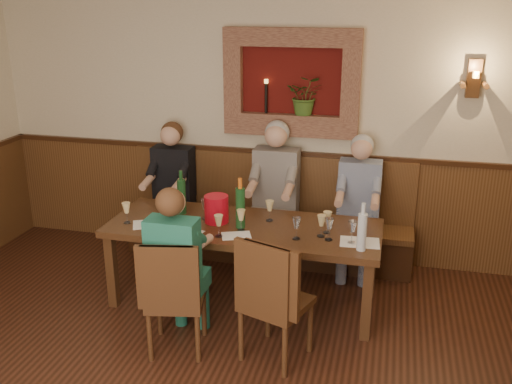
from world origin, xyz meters
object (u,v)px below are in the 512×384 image
Objects in this scene: person_bench_mid at (274,207)px; dining_table at (244,233)px; bench at (267,229)px; wine_bottle_green_a at (240,207)px; person_bench_left at (172,201)px; person_bench_right at (357,218)px; chair_near_right at (275,323)px; water_bottle at (362,231)px; chair_near_left at (177,317)px; person_chair_front at (179,281)px; spittoon_bucket at (216,209)px; wine_bottle_green_b at (182,196)px.

dining_table is at bearing -96.73° from person_bench_mid.
wine_bottle_green_a is at bearing -90.80° from bench.
person_bench_left is 1.02× the size of person_bench_right.
person_bench_right is (1.96, 0.00, -0.01)m from person_bench_left.
chair_near_right is 1.08m from wine_bottle_green_a.
water_bottle is (0.10, -1.12, 0.33)m from person_bench_right.
chair_near_right is (0.77, 0.08, 0.02)m from chair_near_left.
wine_bottle_green_a is (-0.47, 0.73, 0.64)m from chair_near_right.
person_bench_mid is 1.67m from person_chair_front.
spittoon_bucket is at bearing 163.09° from wine_bottle_green_a.
dining_table is 1.77× the size of person_chair_front.
person_bench_right reaches higher than wine_bottle_green_b.
chair_near_left is 0.69× the size of person_bench_right.
wine_bottle_green_b is at bearing 162.00° from wine_bottle_green_a.
bench is 1.71m from water_bottle.
person_chair_front is (-1.26, -1.62, -0.02)m from person_bench_right.
wine_bottle_green_b is at bearing -60.52° from person_bench_left.
person_bench_mid is 3.63× the size of wine_bottle_green_b.
person_bench_left is 3.19× the size of wine_bottle_green_a.
spittoon_bucket is 0.40m from wine_bottle_green_b.
chair_near_right is 1.56m from wine_bottle_green_b.
person_bench_left is at bearing -179.98° from person_bench_right.
wine_bottle_green_a reaches higher than spittoon_bucket.
water_bottle is at bearing -14.29° from wine_bottle_green_b.
chair_near_left is at bearing -67.45° from person_bench_left.
dining_table is 1.32m from person_bench_left.
person_bench_mid reaches higher than spittoon_bucket.
person_bench_mid is 0.95m from wine_bottle_green_a.
wine_bottle_green_a is at bearing -97.19° from person_bench_mid.
bench is 1.10m from spittoon_bucket.
person_chair_front is (-0.32, -1.72, 0.23)m from bench.
wine_bottle_green_b is (-0.63, -0.80, 0.59)m from bench.
water_bottle is at bearing 11.83° from chair_near_left.
wine_bottle_green_b is at bearing 108.62° from person_chair_front.
dining_table is at bearing 164.88° from water_bottle.
chair_near_right is at bearing -139.30° from water_bottle.
chair_near_right is 1.22m from spittoon_bucket.
person_bench_left is at bearing 133.06° from spittoon_bucket.
person_chair_front is at bearing -71.38° from wine_bottle_green_b.
dining_table is 0.85m from person_chair_front.
bench is 3.10× the size of chair_near_left.
chair_near_left is 2.45× the size of water_bottle.
person_chair_front is (-0.32, -0.78, -0.12)m from dining_table.
wine_bottle_green_a is (1.01, -0.89, 0.35)m from person_bench_left.
wine_bottle_green_a reaches higher than chair_near_right.
dining_table is 0.98m from chair_near_right.
person_bench_mid reaches higher than wine_bottle_green_b.
person_bench_right reaches higher than wine_bottle_green_a.
chair_near_left is at bearing -72.65° from wine_bottle_green_b.
wine_bottle_green_a is at bearing -18.00° from wine_bottle_green_b.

